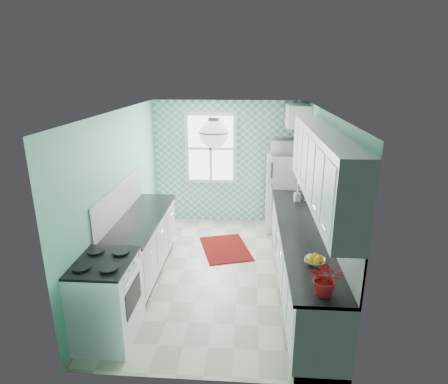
# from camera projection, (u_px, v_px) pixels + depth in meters

# --- Properties ---
(floor) EXTENTS (3.00, 4.40, 0.02)m
(floor) POSITION_uv_depth(u_px,v_px,m) (220.00, 272.00, 5.95)
(floor) COLOR silver
(floor) RESTS_ON ground
(ceiling) EXTENTS (3.00, 4.40, 0.02)m
(ceiling) POSITION_uv_depth(u_px,v_px,m) (219.00, 111.00, 5.17)
(ceiling) COLOR white
(ceiling) RESTS_ON wall_back
(wall_back) EXTENTS (3.00, 0.02, 2.50)m
(wall_back) POSITION_uv_depth(u_px,v_px,m) (228.00, 163.00, 7.66)
(wall_back) COLOR #6CBDA3
(wall_back) RESTS_ON floor
(wall_front) EXTENTS (3.00, 0.02, 2.50)m
(wall_front) POSITION_uv_depth(u_px,v_px,m) (200.00, 274.00, 3.46)
(wall_front) COLOR #6CBDA3
(wall_front) RESTS_ON floor
(wall_left) EXTENTS (0.02, 4.40, 2.50)m
(wall_left) POSITION_uv_depth(u_px,v_px,m) (120.00, 195.00, 5.66)
(wall_left) COLOR #6CBDA3
(wall_left) RESTS_ON floor
(wall_right) EXTENTS (0.02, 4.40, 2.50)m
(wall_right) POSITION_uv_depth(u_px,v_px,m) (322.00, 199.00, 5.46)
(wall_right) COLOR #6CBDA3
(wall_right) RESTS_ON floor
(accent_wall) EXTENTS (3.00, 0.01, 2.50)m
(accent_wall) POSITION_uv_depth(u_px,v_px,m) (228.00, 163.00, 7.63)
(accent_wall) COLOR #5CB7AB
(accent_wall) RESTS_ON wall_back
(window) EXTENTS (1.04, 0.05, 1.44)m
(window) POSITION_uv_depth(u_px,v_px,m) (211.00, 148.00, 7.54)
(window) COLOR white
(window) RESTS_ON wall_back
(backsplash_right) EXTENTS (0.02, 3.60, 0.51)m
(backsplash_right) POSITION_uv_depth(u_px,v_px,m) (326.00, 213.00, 5.10)
(backsplash_right) COLOR white
(backsplash_right) RESTS_ON wall_right
(backsplash_left) EXTENTS (0.02, 2.15, 0.51)m
(backsplash_left) POSITION_uv_depth(u_px,v_px,m) (120.00, 200.00, 5.60)
(backsplash_left) COLOR white
(backsplash_left) RESTS_ON wall_left
(upper_cabinets_right) EXTENTS (0.33, 3.20, 0.90)m
(upper_cabinets_right) POSITION_uv_depth(u_px,v_px,m) (321.00, 166.00, 4.70)
(upper_cabinets_right) COLOR white
(upper_cabinets_right) RESTS_ON wall_right
(upper_cabinet_fridge) EXTENTS (0.40, 0.74, 0.40)m
(upper_cabinet_fridge) POSITION_uv_depth(u_px,v_px,m) (297.00, 116.00, 6.90)
(upper_cabinet_fridge) COLOR white
(upper_cabinet_fridge) RESTS_ON wall_right
(ceiling_light) EXTENTS (0.34, 0.34, 0.35)m
(ceiling_light) POSITION_uv_depth(u_px,v_px,m) (214.00, 134.00, 4.47)
(ceiling_light) COLOR silver
(ceiling_light) RESTS_ON ceiling
(base_cabinets_right) EXTENTS (0.60, 3.60, 0.90)m
(base_cabinets_right) POSITION_uv_depth(u_px,v_px,m) (301.00, 261.00, 5.35)
(base_cabinets_right) COLOR white
(base_cabinets_right) RESTS_ON floor
(countertop_right) EXTENTS (0.63, 3.60, 0.04)m
(countertop_right) POSITION_uv_depth(u_px,v_px,m) (302.00, 231.00, 5.20)
(countertop_right) COLOR black
(countertop_right) RESTS_ON base_cabinets_right
(base_cabinets_left) EXTENTS (0.60, 2.15, 0.90)m
(base_cabinets_left) POSITION_uv_depth(u_px,v_px,m) (142.00, 246.00, 5.81)
(base_cabinets_left) COLOR white
(base_cabinets_left) RESTS_ON floor
(countertop_left) EXTENTS (0.63, 2.15, 0.04)m
(countertop_left) POSITION_uv_depth(u_px,v_px,m) (141.00, 218.00, 5.67)
(countertop_left) COLOR black
(countertop_left) RESTS_ON base_cabinets_left
(fridge) EXTENTS (0.67, 0.66, 1.53)m
(fridge) POSITION_uv_depth(u_px,v_px,m) (283.00, 193.00, 7.32)
(fridge) COLOR white
(fridge) RESTS_ON floor
(stove) EXTENTS (0.66, 0.82, 0.99)m
(stove) POSITION_uv_depth(u_px,v_px,m) (106.00, 298.00, 4.36)
(stove) COLOR white
(stove) RESTS_ON floor
(sink) EXTENTS (0.51, 0.43, 0.53)m
(sink) POSITION_uv_depth(u_px,v_px,m) (295.00, 203.00, 6.26)
(sink) COLOR silver
(sink) RESTS_ON countertop_right
(rug) EXTENTS (1.04, 1.27, 0.02)m
(rug) POSITION_uv_depth(u_px,v_px,m) (225.00, 249.00, 6.69)
(rug) COLOR maroon
(rug) RESTS_ON floor
(dish_towel) EXTENTS (0.04, 0.23, 0.34)m
(dish_towel) POSITION_uv_depth(u_px,v_px,m) (276.00, 239.00, 5.97)
(dish_towel) COLOR #4FADA6
(dish_towel) RESTS_ON base_cabinets_right
(fruit_bowl) EXTENTS (0.30, 0.30, 0.06)m
(fruit_bowl) POSITION_uv_depth(u_px,v_px,m) (315.00, 261.00, 4.26)
(fruit_bowl) COLOR white
(fruit_bowl) RESTS_ON countertop_right
(potted_plant) EXTENTS (0.40, 0.36, 0.37)m
(potted_plant) POSITION_uv_depth(u_px,v_px,m) (326.00, 278.00, 3.62)
(potted_plant) COLOR red
(potted_plant) RESTS_ON countertop_right
(soap_bottle) EXTENTS (0.11, 0.11, 0.21)m
(soap_bottle) POSITION_uv_depth(u_px,v_px,m) (297.00, 195.00, 6.29)
(soap_bottle) COLOR #A3B6BC
(soap_bottle) RESTS_ON countertop_right
(microwave) EXTENTS (0.55, 0.38, 0.30)m
(microwave) POSITION_uv_depth(u_px,v_px,m) (286.00, 147.00, 7.04)
(microwave) COLOR silver
(microwave) RESTS_ON fridge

